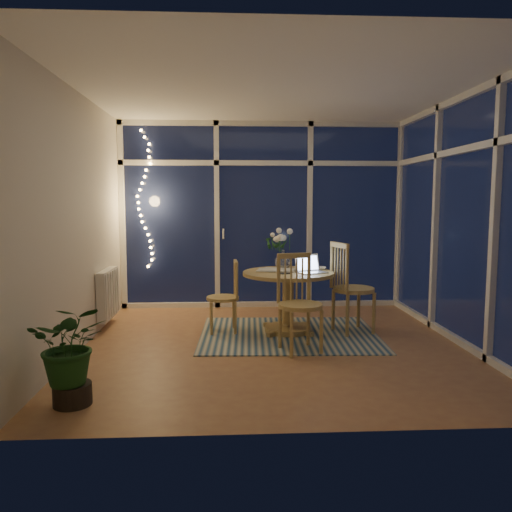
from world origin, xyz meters
name	(u,v)px	position (x,y,z in m)	size (l,w,h in m)	color
floor	(276,345)	(0.00, 0.00, 0.00)	(4.00, 4.00, 0.00)	#976042
ceiling	(277,90)	(0.00, 0.00, 2.60)	(4.00, 4.00, 0.00)	white
wall_back	(263,215)	(0.00, 2.00, 1.30)	(4.00, 0.04, 2.60)	silver
wall_front	(307,233)	(0.00, -2.00, 1.30)	(4.00, 0.04, 2.60)	silver
wall_left	(77,221)	(-2.00, 0.00, 1.30)	(0.04, 4.00, 2.60)	silver
wall_right	(468,220)	(2.00, 0.00, 1.30)	(0.04, 4.00, 2.60)	silver
window_wall_back	(263,216)	(0.00, 1.96, 1.30)	(4.00, 0.10, 2.60)	silver
window_wall_right	(464,220)	(1.96, 0.00, 1.30)	(0.10, 4.00, 2.60)	silver
radiator	(108,294)	(-1.94, 0.90, 0.40)	(0.10, 0.70, 0.58)	silver
fairy_lights	(144,199)	(-1.65, 1.88, 1.52)	(0.24, 0.10, 1.85)	#FABC64
garden_patio	(277,278)	(0.50, 5.00, -0.06)	(12.00, 6.00, 0.10)	black
garden_fence	(252,230)	(0.00, 5.50, 0.90)	(11.00, 0.08, 1.80)	#332012
neighbour_roof	(258,175)	(0.30, 8.50, 2.20)	(7.00, 3.00, 2.20)	#34363E
garden_shrubs	(211,263)	(-0.80, 3.40, 0.45)	(0.90, 0.90, 0.90)	black
rug	(289,334)	(0.18, 0.40, 0.01)	(1.98, 1.58, 0.01)	#BFB89B
dining_table	(288,302)	(0.18, 0.50, 0.35)	(1.03, 1.03, 0.70)	olive
chair_left	(223,296)	(-0.56, 0.55, 0.42)	(0.39, 0.39, 0.84)	olive
chair_right	(354,287)	(0.93, 0.45, 0.53)	(0.49, 0.49, 1.06)	olive
chair_front	(301,303)	(0.22, -0.25, 0.50)	(0.46, 0.46, 0.99)	olive
laptop	(312,263)	(0.44, 0.39, 0.81)	(0.30, 0.26, 0.22)	silver
flower_vase	(283,259)	(0.16, 0.82, 0.81)	(0.20, 0.20, 0.21)	white
bowl	(320,268)	(0.57, 0.64, 0.72)	(0.15, 0.15, 0.04)	white
newspapers	(277,270)	(0.06, 0.57, 0.71)	(0.38, 0.29, 0.02)	silver
phone	(286,273)	(0.13, 0.33, 0.71)	(0.11, 0.05, 0.01)	black
potted_plant	(71,355)	(-1.65, -1.45, 0.38)	(0.54, 0.47, 0.76)	#174017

